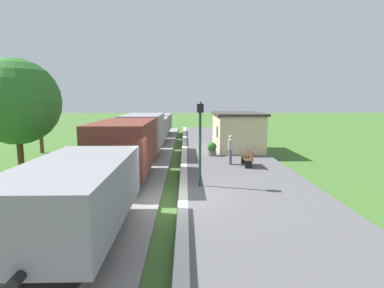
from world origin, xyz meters
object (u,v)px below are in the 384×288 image
object	(u,v)px
bench_near_hut	(248,158)
lamp_post_near	(200,128)
tree_trackside_mid	(16,102)
station_hut	(237,131)
potted_planter	(212,149)
bench_down_platform	(224,135)
freight_train	(143,136)
tree_trackside_far	(38,99)
person_waiting	(231,149)

from	to	relation	value
bench_near_hut	lamp_post_near	size ratio (longest dim) A/B	0.41
lamp_post_near	tree_trackside_mid	bearing A→B (deg)	171.82
station_hut	potted_planter	world-z (taller)	station_hut
bench_down_platform	lamp_post_near	bearing A→B (deg)	-100.95
freight_train	tree_trackside_far	world-z (taller)	tree_trackside_far
potted_planter	lamp_post_near	world-z (taller)	lamp_post_near
bench_down_platform	tree_trackside_far	world-z (taller)	tree_trackside_far
freight_train	bench_down_platform	distance (m)	9.70
tree_trackside_far	bench_down_platform	bearing A→B (deg)	19.33
freight_train	potted_planter	size ratio (longest dim) A/B	35.59
lamp_post_near	tree_trackside_far	bearing A→B (deg)	139.03
tree_trackside_mid	bench_near_hut	bearing A→B (deg)	13.62
bench_near_hut	potted_planter	distance (m)	3.76
bench_near_hut	tree_trackside_far	size ratio (longest dim) A/B	0.27
station_hut	tree_trackside_mid	distance (m)	14.75
freight_train	lamp_post_near	bearing A→B (deg)	-65.55
bench_near_hut	tree_trackside_mid	distance (m)	11.97
lamp_post_near	tree_trackside_mid	world-z (taller)	tree_trackside_mid
potted_planter	tree_trackside_mid	bearing A→B (deg)	-147.45
station_hut	bench_down_platform	size ratio (longest dim) A/B	3.87
potted_planter	bench_near_hut	bearing A→B (deg)	-62.25
station_hut	tree_trackside_far	size ratio (longest dim) A/B	1.06
potted_planter	freight_train	bearing A→B (deg)	173.76
potted_planter	tree_trackside_mid	world-z (taller)	tree_trackside_mid
freight_train	bench_down_platform	world-z (taller)	freight_train
bench_down_platform	station_hut	bearing A→B (deg)	-85.60
person_waiting	freight_train	bearing A→B (deg)	-28.41
station_hut	person_waiting	world-z (taller)	station_hut
lamp_post_near	tree_trackside_far	xyz separation A→B (m)	(-11.45, 9.94, 1.19)
station_hut	person_waiting	xyz separation A→B (m)	(-1.30, -5.62, -0.47)
person_waiting	tree_trackside_far	xyz separation A→B (m)	(-13.43, 5.53, 2.81)
station_hut	bench_down_platform	world-z (taller)	station_hut
bench_near_hut	potted_planter	size ratio (longest dim) A/B	1.64
tree_trackside_far	station_hut	bearing A→B (deg)	0.34
bench_down_platform	tree_trackside_mid	world-z (taller)	tree_trackside_mid
station_hut	person_waiting	size ratio (longest dim) A/B	3.39
bench_down_platform	tree_trackside_mid	bearing A→B (deg)	-129.14
bench_down_platform	tree_trackside_mid	xyz separation A→B (m)	(-11.21, -13.78, 3.16)
potted_planter	tree_trackside_mid	distance (m)	11.67
bench_near_hut	tree_trackside_mid	xyz separation A→B (m)	(-11.21, -2.72, 3.16)
freight_train	lamp_post_near	xyz separation A→B (m)	(3.52, -7.75, 1.28)
station_hut	person_waiting	distance (m)	5.78
bench_near_hut	lamp_post_near	bearing A→B (deg)	-126.50
person_waiting	potted_planter	bearing A→B (deg)	-70.75
freight_train	tree_trackside_mid	world-z (taller)	tree_trackside_mid
bench_near_hut	lamp_post_near	world-z (taller)	lamp_post_near
station_hut	bench_down_platform	distance (m)	5.05
lamp_post_near	tree_trackside_far	size ratio (longest dim) A/B	0.67
bench_near_hut	person_waiting	distance (m)	1.14
station_hut	tree_trackside_far	world-z (taller)	tree_trackside_far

